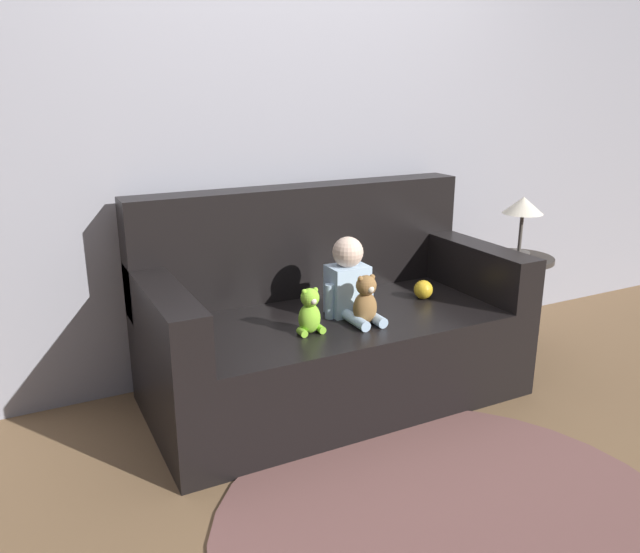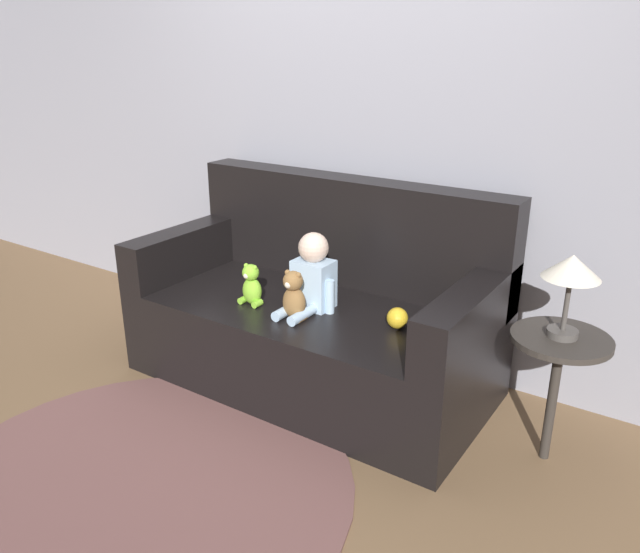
{
  "view_description": "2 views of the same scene",
  "coord_description": "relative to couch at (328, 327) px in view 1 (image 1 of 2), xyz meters",
  "views": [
    {
      "loc": [
        -1.35,
        -2.46,
        1.48
      ],
      "look_at": [
        -0.09,
        -0.01,
        0.64
      ],
      "focal_mm": 35.0,
      "sensor_mm": 36.0,
      "label": 1
    },
    {
      "loc": [
        1.62,
        -2.34,
        1.65
      ],
      "look_at": [
        0.06,
        -0.01,
        0.59
      ],
      "focal_mm": 35.0,
      "sensor_mm": 36.0,
      "label": 2
    }
  ],
  "objects": [
    {
      "name": "plush_toy_side",
      "position": [
        -0.22,
        -0.25,
        0.2
      ],
      "size": [
        0.12,
        0.09,
        0.21
      ],
      "color": "#8CD133",
      "rests_on": "couch"
    },
    {
      "name": "couch",
      "position": [
        0.0,
        0.0,
        0.0
      ],
      "size": [
        1.79,
        0.88,
        1.0
      ],
      "color": "black",
      "rests_on": "ground_plane"
    },
    {
      "name": "side_table",
      "position": [
        1.18,
        -0.04,
        0.33
      ],
      "size": [
        0.39,
        0.39,
        0.9
      ],
      "color": "#332D28",
      "rests_on": "ground_plane"
    },
    {
      "name": "teddy_bear_brown",
      "position": [
        0.05,
        -0.27,
        0.21
      ],
      "size": [
        0.14,
        0.11,
        0.23
      ],
      "color": "olive",
      "rests_on": "couch"
    },
    {
      "name": "floor_rug",
      "position": [
        -0.09,
        -1.14,
        -0.34
      ],
      "size": [
        1.73,
        1.73,
        0.01
      ],
      "color": "brown",
      "rests_on": "ground_plane"
    },
    {
      "name": "wall_back",
      "position": [
        0.0,
        0.46,
        0.96
      ],
      "size": [
        8.0,
        0.05,
        2.6
      ],
      "color": "#93939E",
      "rests_on": "ground_plane"
    },
    {
      "name": "person_baby",
      "position": [
        0.04,
        -0.12,
        0.26
      ],
      "size": [
        0.26,
        0.32,
        0.37
      ],
      "color": "silver",
      "rests_on": "couch"
    },
    {
      "name": "ground_plane",
      "position": [
        0.0,
        -0.07,
        -0.34
      ],
      "size": [
        12.0,
        12.0,
        0.0
      ],
      "primitive_type": "plane",
      "color": "brown"
    },
    {
      "name": "toy_ball",
      "position": [
        0.49,
        -0.1,
        0.15
      ],
      "size": [
        0.1,
        0.1,
        0.1
      ],
      "color": "gold",
      "rests_on": "couch"
    }
  ]
}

